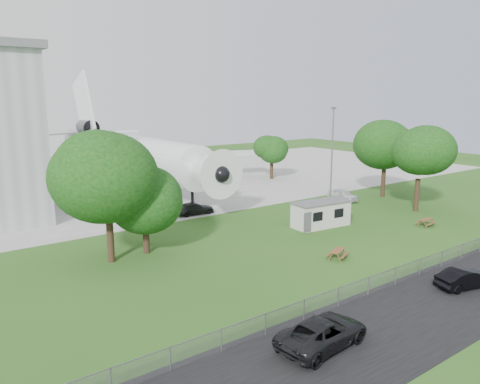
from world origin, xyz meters
TOP-DOWN VIEW (x-y plane):
  - ground at (0.00, 0.00)m, footprint 160.00×160.00m
  - asphalt_strip at (0.00, -13.00)m, footprint 120.00×8.00m
  - concrete_apron at (0.00, 38.00)m, footprint 120.00×46.00m
  - airliner at (-2.00, 35.86)m, footprint 46.36×47.73m
  - site_cabin at (5.06, 4.53)m, footprint 6.86×3.27m
  - picnic_west at (-1.13, -3.32)m, footprint 2.26×2.11m
  - picnic_east at (13.77, -2.03)m, footprint 1.91×1.64m
  - fence at (0.00, -9.50)m, footprint 58.00×0.04m
  - lamp_mast at (8.20, 6.20)m, footprint 0.16×0.16m
  - tree_west_big at (-16.43, 7.20)m, footprint 8.78×8.78m
  - tree_west_small at (-13.18, 7.48)m, footprint 6.52×6.52m
  - tree_east_front at (18.82, 2.46)m, footprint 6.87×6.87m
  - tree_east_back at (22.49, 9.89)m, footprint 8.53×8.53m
  - tree_far_apron at (19.49, 29.39)m, footprint 5.18×5.18m
  - car_centre_sedan at (1.39, -12.77)m, footprint 4.55×2.54m
  - car_west_estate at (-12.34, -12.29)m, footprint 5.83×3.07m
  - car_ne_hatch at (16.25, 11.40)m, footprint 1.78×4.33m
  - car_apron_van at (-2.92, 16.56)m, footprint 4.78×2.26m

SIDE VIEW (x-z plane):
  - ground at x=0.00m, z-range 0.00..0.00m
  - picnic_west at x=-1.13m, z-range -0.38..0.38m
  - picnic_east at x=13.77m, z-range -0.38..0.38m
  - fence at x=0.00m, z-range -0.65..0.65m
  - asphalt_strip at x=0.00m, z-range 0.00..0.02m
  - concrete_apron at x=0.00m, z-range 0.00..0.03m
  - car_apron_van at x=-2.92m, z-range 0.00..1.35m
  - car_centre_sedan at x=1.39m, z-range 0.00..1.42m
  - car_ne_hatch at x=16.25m, z-range 0.00..1.47m
  - car_west_estate at x=-12.34m, z-range 0.00..1.56m
  - site_cabin at x=5.06m, z-range 0.00..2.62m
  - tree_west_small at x=-13.18m, z-range 0.75..8.80m
  - tree_far_apron at x=19.49m, z-range 1.08..8.48m
  - airliner at x=-2.00m, z-range -3.57..14.11m
  - lamp_mast at x=8.20m, z-range 0.00..12.00m
  - tree_east_back at x=22.49m, z-range 1.04..11.67m
  - tree_east_front at x=18.82m, z-range 1.57..11.63m
  - tree_west_big at x=-16.43m, z-range 1.45..13.17m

